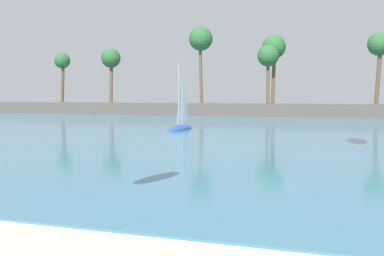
% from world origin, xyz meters
% --- Properties ---
extents(sea, '(220.00, 94.79, 0.06)m').
position_xyz_m(sea, '(0.00, 55.58, 0.03)').
color(sea, '#386B84').
rests_on(sea, ground).
extents(palm_headland, '(108.16, 6.00, 12.95)m').
position_xyz_m(palm_headland, '(2.64, 63.03, 3.04)').
color(palm_headland, '#514C47').
rests_on(palm_headland, ground).
extents(sailboat_mid_bay, '(1.63, 4.36, 6.19)m').
position_xyz_m(sailboat_mid_bay, '(-6.29, 35.95, 0.62)').
color(sailboat_mid_bay, '#234793').
rests_on(sailboat_mid_bay, sea).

